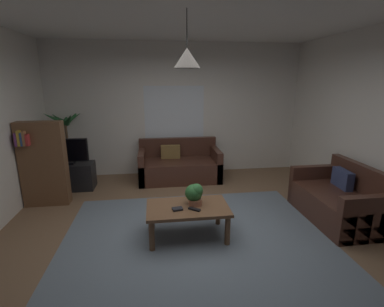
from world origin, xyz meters
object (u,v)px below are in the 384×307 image
Objects in this scene: remote_on_table_0 at (194,209)px; potted_plant_on_table at (195,193)px; tv_stand at (70,176)px; potted_palm_corner at (68,147)px; coffee_table at (188,211)px; tv at (66,151)px; couch_under_window at (179,167)px; book_on_table_0 at (177,209)px; couch_right_side at (339,202)px; pendant_lamp at (187,58)px; bookshelf_corner at (43,164)px.

potted_plant_on_table is at bearing 29.19° from remote_on_table_0.
potted_palm_corner is at bearing 103.70° from tv_stand.
coffee_table is 1.38× the size of tv.
potted_palm_corner is at bearing 132.29° from potted_plant_on_table.
couch_under_window is 1.55× the size of coffee_table.
tv reaches higher than potted_plant_on_table.
potted_palm_corner reaches higher than book_on_table_0.
couch_under_window is 1.84× the size of tv_stand.
coffee_table is at bearing 30.76° from book_on_table_0.
remote_on_table_0 is (0.21, -0.03, -0.00)m from book_on_table_0.
couch_right_side is 2.23m from potted_plant_on_table.
pendant_lamp is at bearing -44.48° from tv_stand.
remote_on_table_0 is 1.84m from pendant_lamp.
book_on_table_0 is at bearing -149.24° from pendant_lamp.
tv reaches higher than tv_stand.
couch_right_side is 2.25m from remote_on_table_0.
coffee_table is 0.76× the size of bookshelf_corner.
potted_plant_on_table is 2.89m from tv_stand.
remote_on_table_0 is at bearing -99.14° from potted_plant_on_table.
bookshelf_corner is at bearing 151.26° from potted_plant_on_table.
couch_right_side is at bearing -22.39° from tv.
couch_under_window is at bearing 22.05° from bookshelf_corner.
couch_under_window is at bearing 90.14° from potted_plant_on_table.
tv_stand is at bearing -76.30° from potted_palm_corner.
couch_right_side is 4.67m from bookshelf_corner.
pendant_lamp reaches higher than tv.
potted_plant_on_table is at bearing 28.18° from pendant_lamp.
coffee_table is 2.85m from tv.
coffee_table is 1.18× the size of tv_stand.
couch_under_window is at bearing 7.12° from tv_stand.
bookshelf_corner is at bearing 149.16° from pendant_lamp.
potted_plant_on_table is (-2.20, -0.13, 0.31)m from couch_right_side.
pendant_lamp is at bearing 69.45° from remote_on_table_0.
tv is 0.53× the size of potted_palm_corner.
tv_stand is (-1.88, 2.07, -0.20)m from book_on_table_0.
book_on_table_0 is at bearing -83.72° from couch_right_side.
book_on_table_0 is 0.80× the size of remote_on_table_0.
remote_on_table_0 is at bearing -49.96° from potted_palm_corner.
coffee_table is at bearing -44.48° from tv_stand.
potted_palm_corner is 3.68m from pendant_lamp.
book_on_table_0 is at bearing -47.72° from tv_stand.
tv reaches higher than book_on_table_0.
pendant_lamp is at bearing 30.76° from book_on_table_0.
tv_stand is at bearing 135.52° from pendant_lamp.
coffee_table is 3.70× the size of potted_plant_on_table.
remote_on_table_0 reaches higher than coffee_table.
couch_right_side reaches higher than remote_on_table_0.
coffee_table is (-2.30, -0.19, 0.09)m from couch_right_side.
tv_stand is 3.49m from pendant_lamp.
pendant_lamp is at bearing -85.40° from couch_right_side.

